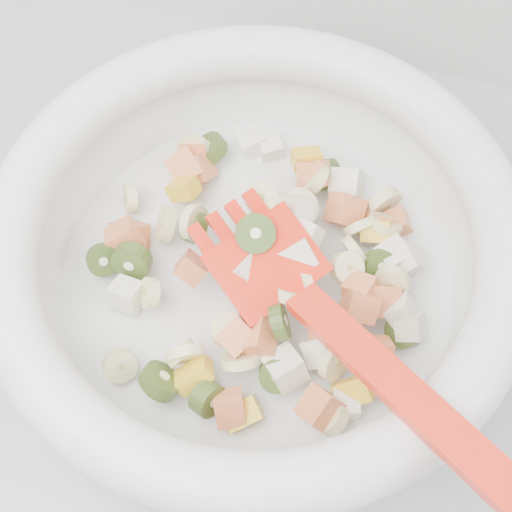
% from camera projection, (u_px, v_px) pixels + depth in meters
% --- Properties ---
extents(counter, '(2.00, 0.60, 0.90)m').
position_uv_depth(counter, '(367.00, 498.00, 0.89)').
color(counter, gray).
rests_on(counter, ground).
extents(mixing_bowl, '(0.41, 0.37, 0.14)m').
position_uv_depth(mixing_bowl, '(257.00, 250.00, 0.49)').
color(mixing_bowl, white).
rests_on(mixing_bowl, counter).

